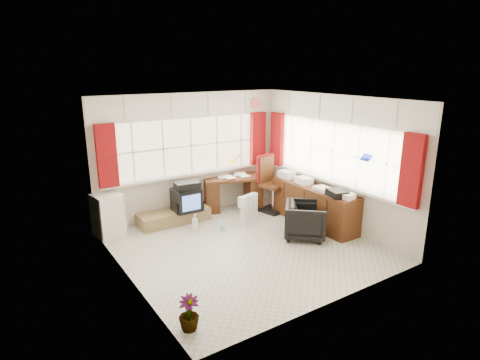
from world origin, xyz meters
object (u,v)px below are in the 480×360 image
object	(u,v)px
tv_bench	(174,217)
radiator	(249,212)
crt_tv	(186,200)
credenza	(313,204)
desk_lamp	(238,160)
desk	(232,191)
office_chair	(305,220)
task_chair	(269,181)
mini_fridge	(108,215)

from	to	relation	value
tv_bench	radiator	bearing A→B (deg)	-36.58
radiator	crt_tv	world-z (taller)	crt_tv
credenza	crt_tv	size ratio (longest dim) A/B	4.03
crt_tv	radiator	bearing A→B (deg)	-37.73
credenza	tv_bench	world-z (taller)	credenza
desk_lamp	tv_bench	world-z (taller)	desk_lamp
tv_bench	desk_lamp	bearing A→B (deg)	10.12
desk_lamp	credenza	size ratio (longest dim) A/B	0.20
credenza	crt_tv	xyz separation A→B (m)	(-2.06, 1.39, 0.08)
desk_lamp	radiator	size ratio (longest dim) A/B	0.67
desk	office_chair	world-z (taller)	desk
desk	crt_tv	xyz separation A→B (m)	(-1.20, -0.21, 0.08)
desk_lamp	task_chair	world-z (taller)	task_chair
task_chair	credenza	world-z (taller)	task_chair
radiator	tv_bench	size ratio (longest dim) A/B	0.43
task_chair	radiator	distance (m)	1.03
office_chair	mini_fridge	distance (m)	3.57
desk	office_chair	bearing A→B (deg)	-82.49
office_chair	credenza	size ratio (longest dim) A/B	0.36
tv_bench	desk	bearing A→B (deg)	3.24
office_chair	radiator	world-z (taller)	office_chair
task_chair	mini_fridge	xyz separation A→B (m)	(-3.27, 0.50, -0.24)
desk_lamp	radiator	xyz separation A→B (m)	(-0.51, -1.19, -0.75)
mini_fridge	desk_lamp	bearing A→B (deg)	4.33
task_chair	tv_bench	distance (m)	2.12
desk	mini_fridge	size ratio (longest dim) A/B	1.74
task_chair	radiator	size ratio (longest dim) A/B	1.97
desk	mini_fridge	world-z (taller)	mini_fridge
task_chair	crt_tv	xyz separation A→B (m)	(-1.80, 0.29, -0.16)
office_chair	credenza	xyz separation A→B (m)	(0.60, 0.44, 0.06)
desk	crt_tv	bearing A→B (deg)	-170.03
office_chair	credenza	world-z (taller)	credenza
office_chair	tv_bench	world-z (taller)	office_chair
credenza	desk	bearing A→B (deg)	118.46
task_chair	office_chair	xyz separation A→B (m)	(-0.34, -1.54, -0.31)
office_chair	crt_tv	world-z (taller)	crt_tv
radiator	task_chair	bearing A→B (deg)	29.22
desk	crt_tv	size ratio (longest dim) A/B	2.74
tv_bench	task_chair	bearing A→B (deg)	-11.74
desk	credenza	xyz separation A→B (m)	(0.87, -1.60, -0.01)
desk_lamp	crt_tv	world-z (taller)	desk_lamp
radiator	crt_tv	bearing A→B (deg)	142.27
desk_lamp	tv_bench	xyz separation A→B (m)	(-1.70, -0.30, -0.87)
crt_tv	office_chair	bearing A→B (deg)	-51.32
task_chair	radiator	world-z (taller)	task_chair
office_chair	task_chair	bearing A→B (deg)	29.34
desk	tv_bench	distance (m)	1.44
crt_tv	mini_fridge	size ratio (longest dim) A/B	0.64
radiator	desk_lamp	bearing A→B (deg)	66.73
office_chair	crt_tv	xyz separation A→B (m)	(-1.46, 1.83, 0.15)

